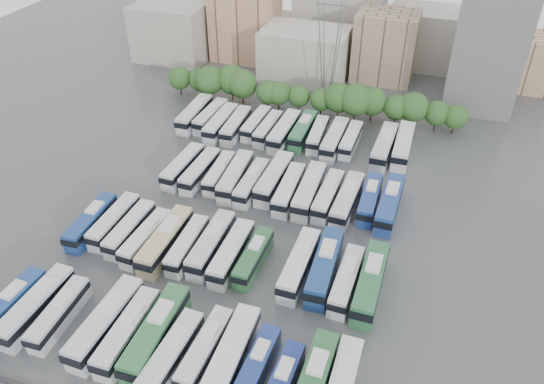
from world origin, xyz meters
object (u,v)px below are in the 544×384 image
(bus_r2_s5, at_px, (235,176))
(bus_r3_s10, at_px, (351,140))
(bus_r0_s4, at_px, (106,322))
(bus_r3_s0, at_px, (194,114))
(bus_r1_s2, at_px, (130,229))
(bus_r2_s11, at_px, (347,200))
(bus_r1_s4, at_px, (166,240))
(bus_r3_s8, at_px, (318,134))
(bus_r0_s7, at_px, (171,356))
(bus_r3_s2, at_px, (221,123))
(apartment_tower, at_px, (488,48))
(bus_r1_s7, at_px, (232,253))
(bus_r1_s0, at_px, (91,222))
(bus_r3_s3, at_px, (236,125))
(bus_r1_s8, at_px, (253,257))
(bus_r1_s13, at_px, (370,282))
(bus_r3_s7, at_px, (303,130))
(bus_r2_s2, at_px, (183,166))
(bus_r0_s8, at_px, (205,349))
(bus_r2_s12, at_px, (370,199))
(bus_r3_s6, at_px, (284,131))
(bus_r0_s2, at_px, (59,313))
(bus_r3_s1, at_px, (211,116))
(bus_r0_s9, at_px, (231,357))
(bus_r1_s3, at_px, (146,238))
(bus_r2_s4, at_px, (219,173))
(bus_r2_s7, at_px, (274,178))
(bus_r3_s5, at_px, (268,128))
(bus_r1_s6, at_px, (211,244))
(bus_r2_s3, at_px, (200,171))
(bus_r2_s10, at_px, (328,195))
(bus_r3_s12, at_px, (384,146))
(bus_r0_s0, at_px, (8,308))
(bus_r2_s13, at_px, (390,203))
(electricity_pylon, at_px, (332,17))
(bus_r0_s10, at_px, (256,367))
(bus_r1_s11, at_px, (325,266))
(bus_r3_s4, at_px, (256,123))
(bus_r3_s13, at_px, (403,145))
(bus_r1_s5, at_px, (187,245))
(bus_r0_s6, at_px, (156,333))
(bus_r2_s8, at_px, (289,189))
(bus_r0_s1, at_px, (36,306))
(bus_r1_s10, at_px, (299,264))
(bus_r3_s9, at_px, (334,139))
(bus_r2_s9, at_px, (309,190))
(bus_r0_s5, at_px, (128,332))

(bus_r2_s5, height_order, bus_r3_s10, bus_r2_s5)
(bus_r0_s4, bearing_deg, bus_r3_s0, 105.55)
(bus_r1_s2, xyz_separation_m, bus_r2_s11, (29.71, 17.22, 0.20))
(bus_r1_s4, xyz_separation_m, bus_r3_s8, (13.30, 37.93, -0.30))
(bus_r0_s7, distance_m, bus_r3_s2, 56.38)
(bus_r3_s8, bearing_deg, apartment_tower, 40.19)
(bus_r1_s7, bearing_deg, bus_r1_s0, -179.73)
(bus_r3_s3, bearing_deg, bus_r1_s8, -66.51)
(bus_r1_s13, distance_m, bus_r3_s7, 42.38)
(bus_r2_s2, height_order, bus_r2_s11, bus_r2_s11)
(bus_r0_s8, relative_size, bus_r2_s12, 0.98)
(bus_r3_s6, bearing_deg, bus_r0_s2, -102.23)
(bus_r3_s1, bearing_deg, bus_r0_s9, -61.51)
(bus_r1_s4, bearing_deg, bus_r0_s9, -43.80)
(bus_r1_s0, height_order, bus_r3_s7, bus_r3_s7)
(bus_r3_s1, relative_size, bus_r3_s10, 1.06)
(bus_r1_s3, height_order, bus_r2_s12, bus_r2_s12)
(bus_r2_s4, height_order, bus_r2_s11, bus_r2_s11)
(bus_r3_s0, xyz_separation_m, bus_r3_s2, (6.70, -1.81, -0.07))
(bus_r0_s9, relative_size, bus_r3_s2, 1.07)
(bus_r3_s0, bearing_deg, bus_r0_s8, -64.89)
(bus_r2_s7, bearing_deg, bus_r3_s5, 113.23)
(bus_r1_s8, bearing_deg, apartment_tower, 66.75)
(bus_r2_s12, bearing_deg, bus_r3_s2, 153.12)
(bus_r1_s3, xyz_separation_m, bus_r3_s10, (23.05, 38.04, -0.03))
(bus_r2_s2, distance_m, bus_r2_s4, 6.91)
(bus_r1_s4, distance_m, bus_r1_s6, 6.80)
(bus_r2_s3, bearing_deg, bus_r2_s10, 1.21)
(bus_r0_s4, xyz_separation_m, bus_r1_s13, (29.73, 16.92, 0.05))
(bus_r2_s4, relative_size, bus_r2_s12, 0.94)
(bus_r0_s2, xyz_separation_m, bus_r3_s12, (32.74, 53.37, 0.41))
(bus_r1_s13, bearing_deg, bus_r2_s12, 100.35)
(bus_r0_s9, relative_size, bus_r2_s5, 1.05)
(bus_r0_s0, bearing_deg, bus_r2_s13, 43.74)
(apartment_tower, xyz_separation_m, bus_r1_s7, (-32.32, -64.54, -11.10))
(bus_r3_s3, bearing_deg, electricity_pylon, 55.30)
(bus_r0_s10, bearing_deg, bus_r0_s8, 178.94)
(bus_r1_s3, height_order, bus_r3_s2, bus_r3_s2)
(bus_r2_s4, distance_m, bus_r2_s7, 9.82)
(bus_r1_s11, relative_size, bus_r3_s4, 1.20)
(bus_r3_s13, bearing_deg, bus_r1_s5, -124.93)
(bus_r3_s7, bearing_deg, bus_r3_s13, 0.41)
(bus_r2_s2, bearing_deg, bus_r0_s6, -66.42)
(bus_r2_s8, bearing_deg, bus_r3_s3, 131.19)
(bus_r0_s1, xyz_separation_m, bus_r2_s10, (29.66, 35.08, -0.09))
(bus_r3_s1, xyz_separation_m, bus_r3_s12, (35.99, -1.36, 0.26))
(bus_r1_s10, bearing_deg, bus_r3_s9, 95.86)
(bus_r2_s9, bearing_deg, bus_r3_s7, 107.66)
(bus_r0_s9, distance_m, bus_r1_s8, 17.35)
(bus_r0_s1, height_order, bus_r0_s5, bus_r0_s1)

